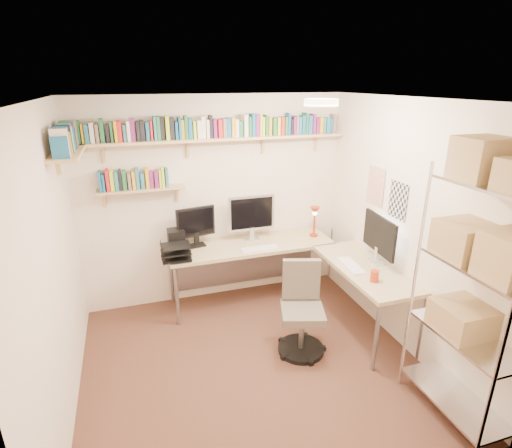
# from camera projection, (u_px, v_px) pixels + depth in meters

# --- Properties ---
(ground) EXTENTS (3.20, 3.20, 0.00)m
(ground) POSITION_uv_depth(u_px,v_px,m) (252.00, 364.00, 3.93)
(ground) COLOR #492B1F
(ground) RESTS_ON ground
(room_shell) EXTENTS (3.24, 3.04, 2.52)m
(room_shell) POSITION_uv_depth(u_px,v_px,m) (252.00, 216.00, 3.41)
(room_shell) COLOR beige
(room_shell) RESTS_ON ground
(wall_shelves) EXTENTS (3.12, 1.09, 0.80)m
(wall_shelves) POSITION_uv_depth(u_px,v_px,m) (178.00, 141.00, 4.28)
(wall_shelves) COLOR tan
(wall_shelves) RESTS_ON ground
(corner_desk) EXTENTS (2.38, 1.97, 1.34)m
(corner_desk) POSITION_uv_depth(u_px,v_px,m) (269.00, 251.00, 4.65)
(corner_desk) COLOR tan
(corner_desk) RESTS_ON ground
(office_chair) EXTENTS (0.53, 0.53, 0.95)m
(office_chair) POSITION_uv_depth(u_px,v_px,m) (302.00, 315.00, 4.05)
(office_chair) COLOR black
(office_chair) RESTS_ON ground
(wire_rack) EXTENTS (0.45, 0.90, 2.27)m
(wire_rack) POSITION_uv_depth(u_px,v_px,m) (484.00, 252.00, 2.88)
(wire_rack) COLOR silver
(wire_rack) RESTS_ON ground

